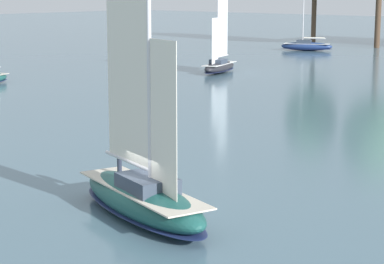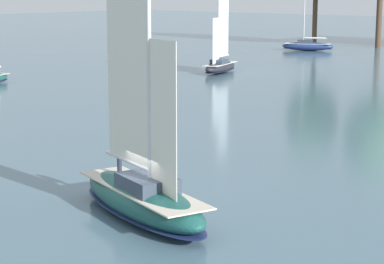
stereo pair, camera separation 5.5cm
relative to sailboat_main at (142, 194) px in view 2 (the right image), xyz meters
name	(u,v)px [view 2 (the right image)]	position (x,y,z in m)	size (l,w,h in m)	color
ground_plane	(143,218)	(-0.01, 0.00, -0.97)	(400.00, 400.00, 0.00)	slate
sailboat_main	(142,194)	(0.00, 0.00, 0.00)	(9.06, 4.95, 12.00)	#194C47
sailboat_moored_mid_channel	(307,46)	(-38.24, 72.54, -0.28)	(7.61, 5.04, 10.22)	navy
sailboat_moored_far_slip	(220,65)	(-29.89, 42.06, -0.15)	(4.12, 7.44, 9.87)	#232328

